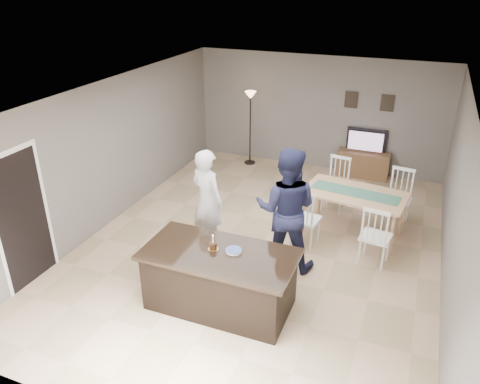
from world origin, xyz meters
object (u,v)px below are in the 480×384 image
at_px(tv_console, 363,164).
at_px(plate_stack, 234,251).
at_px(woman, 207,201).
at_px(man, 286,209).
at_px(kitchen_island, 220,279).
at_px(dining_table, 354,200).
at_px(birthday_cake, 213,246).
at_px(television, 366,141).
at_px(floor_lamp, 250,108).

height_order(tv_console, plate_stack, plate_stack).
height_order(woman, man, man).
relative_size(kitchen_island, woman, 1.17).
bearing_deg(woman, kitchen_island, 142.08).
distance_m(woman, dining_table, 2.68).
bearing_deg(plate_stack, woman, 128.61).
height_order(kitchen_island, birthday_cake, birthday_cake).
bearing_deg(woman, dining_table, -126.60).
xyz_separation_m(television, man, (-0.64, -4.29, 0.17)).
bearing_deg(dining_table, floor_lamp, 146.99).
xyz_separation_m(woman, floor_lamp, (-0.74, 4.01, 0.50)).
distance_m(birthday_cake, floor_lamp, 5.51).
distance_m(kitchen_island, tv_console, 5.70).
bearing_deg(tv_console, kitchen_island, -102.16).
relative_size(woman, birthday_cake, 8.08).
height_order(tv_console, floor_lamp, floor_lamp).
relative_size(plate_stack, floor_lamp, 0.13).
bearing_deg(kitchen_island, tv_console, 77.84).
xyz_separation_m(man, birthday_cake, (-0.68, -1.29, -0.08)).
xyz_separation_m(kitchen_island, floor_lamp, (-1.56, 5.36, 0.96)).
bearing_deg(floor_lamp, kitchen_island, -73.73).
height_order(television, man, man).
relative_size(tv_console, birthday_cake, 5.26).
distance_m(birthday_cake, plate_stack, 0.30).
bearing_deg(kitchen_island, man, 67.60).
bearing_deg(birthday_cake, man, 62.32).
xyz_separation_m(tv_console, plate_stack, (-1.02, -5.47, 0.62)).
bearing_deg(woman, television, -94.59).
height_order(kitchen_island, tv_console, kitchen_island).
bearing_deg(man, tv_console, -106.13).
distance_m(plate_stack, dining_table, 2.98).
xyz_separation_m(birthday_cake, floor_lamp, (-1.44, 5.30, 0.47)).
distance_m(kitchen_island, birthday_cake, 0.52).
bearing_deg(woman, plate_stack, 149.27).
distance_m(television, floor_lamp, 2.83).
distance_m(tv_console, man, 4.33).
bearing_deg(plate_stack, birthday_cake, -172.75).
relative_size(tv_console, man, 0.58).
bearing_deg(floor_lamp, plate_stack, -71.70).
relative_size(man, dining_table, 0.93).
bearing_deg(television, kitchen_island, 77.99).
relative_size(television, man, 0.44).
bearing_deg(birthday_cake, plate_stack, 7.25).
bearing_deg(television, man, 81.47).
relative_size(tv_console, plate_stack, 5.22).
distance_m(television, woman, 4.74).
relative_size(birthday_cake, floor_lamp, 0.12).
xyz_separation_m(dining_table, floor_lamp, (-2.98, 2.56, 0.73)).
relative_size(kitchen_island, plate_stack, 9.36).
bearing_deg(birthday_cake, tv_console, 76.52).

